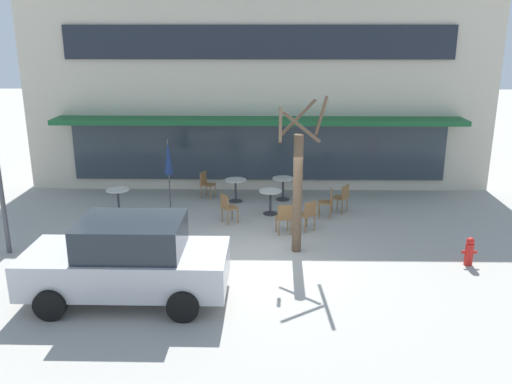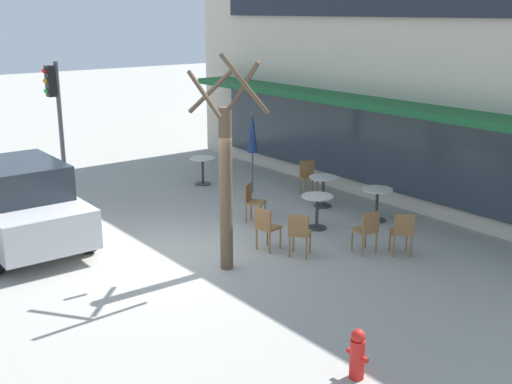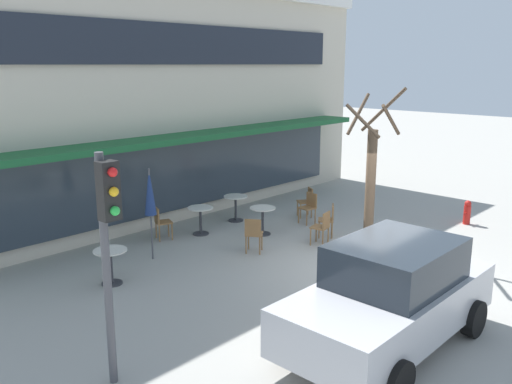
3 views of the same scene
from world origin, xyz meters
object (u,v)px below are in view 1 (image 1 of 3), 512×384
Objects in this scene: parked_sedan at (128,260)px; cafe_chair_1 at (284,217)px; cafe_table_mid_patio at (118,197)px; cafe_chair_4 at (228,206)px; cafe_chair_2 at (206,183)px; street_tree at (298,183)px; cafe_chair_0 at (328,201)px; cafe_table_by_tree at (236,187)px; patio_umbrella_green_folded at (168,158)px; cafe_table_streetside at (283,185)px; cafe_chair_5 at (342,196)px; cafe_chair_3 at (308,213)px; cafe_table_near_wall at (270,198)px; fire_hydrant at (469,251)px.

cafe_chair_1 is at bearing 48.44° from parked_sedan.
cafe_table_mid_patio is 5.83m from parked_sedan.
cafe_chair_2 is at bearing 109.66° from cafe_chair_4.
cafe_chair_2 is at bearing 83.27° from parked_sedan.
cafe_chair_0 is at bearing 67.90° from street_tree.
cafe_table_by_tree is 2.43m from patio_umbrella_green_folded.
parked_sedan is (-3.37, -3.80, 0.35)m from cafe_chair_1.
cafe_chair_4 is (-2.99, -0.59, 0.00)m from cafe_chair_0.
cafe_chair_5 reaches higher than cafe_table_streetside.
cafe_table_by_tree is 7.04m from parked_sedan.
cafe_table_mid_patio is (-5.14, -1.43, 0.00)m from cafe_table_streetside.
patio_umbrella_green_folded is (-3.63, -0.83, 1.11)m from cafe_table_streetside.
parked_sedan reaches higher than cafe_chair_1.
parked_sedan reaches higher than cafe_chair_0.
parked_sedan is (-4.05, -4.09, 0.35)m from cafe_chair_3.
cafe_table_near_wall is at bearing 61.48° from parked_sedan.
cafe_chair_2 reaches higher than cafe_table_mid_patio.
street_tree reaches higher than cafe_chair_0.
cafe_chair_5 reaches higher than cafe_table_mid_patio.
parked_sedan is at bearing -73.00° from cafe_table_mid_patio.
patio_umbrella_green_folded is 5.23m from street_tree.
cafe_chair_2 is 4.46m from cafe_chair_3.
cafe_chair_4 reaches higher than cafe_table_mid_patio.
street_tree reaches higher than cafe_table_streetside.
cafe_table_by_tree is 7.70m from fire_hydrant.
patio_umbrella_green_folded is 2.47× the size of cafe_chair_3.
cafe_table_near_wall is 0.85× the size of cafe_chair_3.
street_tree is at bearing -112.10° from cafe_chair_0.
parked_sedan is at bearing -118.52° from cafe_table_near_wall.
cafe_chair_2 is at bearing 157.70° from cafe_table_by_tree.
parked_sedan is at bearing -131.89° from cafe_chair_0.
fire_hydrant is at bearing -28.44° from patio_umbrella_green_folded.
cafe_chair_5 is at bearing -18.47° from cafe_chair_2.
cafe_chair_2 and cafe_chair_3 have the same top height.
fire_hydrant is (2.54, -3.89, -0.17)m from cafe_chair_5.
cafe_table_by_tree is 0.19× the size of street_tree.
cafe_table_near_wall is 1.00× the size of cafe_table_by_tree.
cafe_chair_3 reaches higher than cafe_table_streetside.
cafe_table_by_tree is 0.85× the size of cafe_chair_3.
cafe_table_streetside is at bearing 127.05° from cafe_chair_0.
parked_sedan is (-3.43, -6.99, 0.36)m from cafe_table_streetside.
cafe_chair_4 is 0.21× the size of parked_sedan.
cafe_table_near_wall is at bearing 126.06° from cafe_chair_3.
cafe_table_near_wall is 6.30m from parked_sedan.
cafe_chair_2 is at bearing 142.25° from cafe_table_near_wall.
parked_sedan is at bearing -116.15° from cafe_table_streetside.
cafe_chair_5 is 1.26× the size of fire_hydrant.
cafe_chair_3 is at bearing -78.02° from cafe_table_streetside.
cafe_chair_3 is at bearing -44.12° from cafe_chair_2.
patio_umbrella_green_folded is (-2.07, -0.61, 1.11)m from cafe_table_by_tree.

